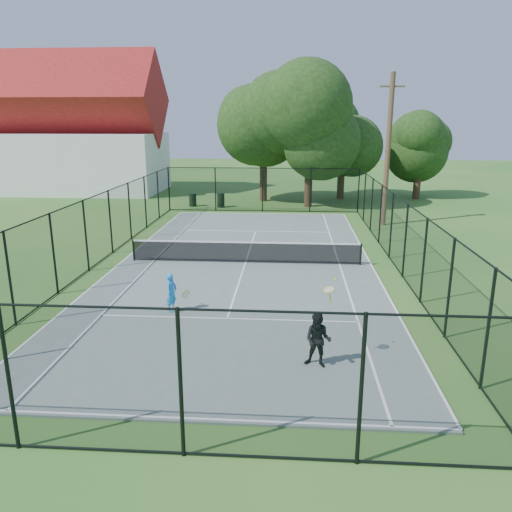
# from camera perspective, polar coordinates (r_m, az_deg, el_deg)

# --- Properties ---
(ground) EXTENTS (120.00, 120.00, 0.00)m
(ground) POSITION_cam_1_polar(r_m,az_deg,el_deg) (21.98, -1.21, -0.92)
(ground) COLOR #256221
(tennis_court) EXTENTS (11.00, 24.00, 0.06)m
(tennis_court) POSITION_cam_1_polar(r_m,az_deg,el_deg) (21.97, -1.21, -0.84)
(tennis_court) COLOR slate
(tennis_court) RESTS_ON ground
(tennis_net) EXTENTS (10.08, 0.08, 0.95)m
(tennis_net) POSITION_cam_1_polar(r_m,az_deg,el_deg) (21.82, -1.22, 0.54)
(tennis_net) COLOR black
(tennis_net) RESTS_ON tennis_court
(fence) EXTENTS (13.10, 26.10, 3.00)m
(fence) POSITION_cam_1_polar(r_m,az_deg,el_deg) (21.61, -1.23, 2.91)
(fence) COLOR black
(fence) RESTS_ON ground
(tree_near_left) EXTENTS (6.32, 6.32, 8.25)m
(tree_near_left) POSITION_cam_1_polar(r_m,az_deg,el_deg) (38.74, 0.87, 13.76)
(tree_near_left) COLOR #332114
(tree_near_left) RESTS_ON ground
(tree_near_mid) EXTENTS (6.80, 6.80, 8.89)m
(tree_near_mid) POSITION_cam_1_polar(r_m,az_deg,el_deg) (36.27, 6.17, 14.20)
(tree_near_mid) COLOR #332114
(tree_near_mid) RESTS_ON ground
(tree_near_right) EXTENTS (5.26, 5.26, 7.26)m
(tree_near_right) POSITION_cam_1_polar(r_m,az_deg,el_deg) (40.49, 9.88, 12.95)
(tree_near_right) COLOR #332114
(tree_near_right) RESTS_ON ground
(tree_far_right) EXTENTS (5.02, 5.02, 6.64)m
(tree_far_right) POSITION_cam_1_polar(r_m,az_deg,el_deg) (41.68, 18.25, 11.80)
(tree_far_right) COLOR #332114
(tree_far_right) RESTS_ON ground
(building) EXTENTS (15.30, 8.15, 11.87)m
(building) POSITION_cam_1_polar(r_m,az_deg,el_deg) (47.01, -20.28, 12.95)
(building) COLOR silver
(building) RESTS_ON ground
(trash_bin_left) EXTENTS (0.58, 0.58, 0.94)m
(trash_bin_left) POSITION_cam_1_polar(r_m,az_deg,el_deg) (36.91, -7.24, 6.39)
(trash_bin_left) COLOR black
(trash_bin_left) RESTS_ON ground
(trash_bin_right) EXTENTS (0.58, 0.58, 1.03)m
(trash_bin_right) POSITION_cam_1_polar(r_m,az_deg,el_deg) (36.30, -4.04, 6.40)
(trash_bin_right) COLOR black
(trash_bin_right) RESTS_ON ground
(utility_pole) EXTENTS (1.40, 0.30, 8.73)m
(utility_pole) POSITION_cam_1_polar(r_m,az_deg,el_deg) (30.57, 14.84, 11.62)
(utility_pole) COLOR #4C3823
(utility_pole) RESTS_ON ground
(player_blue) EXTENTS (0.80, 0.54, 1.30)m
(player_blue) POSITION_cam_1_polar(r_m,az_deg,el_deg) (16.53, -9.61, -4.13)
(player_blue) COLOR #1984D7
(player_blue) RESTS_ON tennis_court
(player_black) EXTENTS (0.87, 1.00, 2.18)m
(player_black) POSITION_cam_1_polar(r_m,az_deg,el_deg) (12.86, 7.11, -9.49)
(player_black) COLOR black
(player_black) RESTS_ON tennis_court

